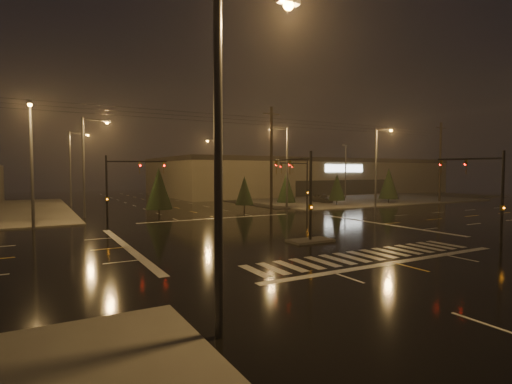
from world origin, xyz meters
The scene contains 27 objects.
ground centered at (0.00, 0.00, 0.00)m, with size 140.00×140.00×0.00m, color black.
sidewalk_ne centered at (30.00, 30.00, 0.06)m, with size 36.00×36.00×0.12m, color #4B4843.
median_island centered at (0.00, -4.00, 0.07)m, with size 3.00×1.60×0.15m, color #4B4843.
crosswalk centered at (0.00, -9.00, 0.01)m, with size 15.00×2.60×0.01m, color beige.
stop_bar_near centered at (0.00, -11.00, 0.01)m, with size 16.00×0.50×0.01m, color beige.
stop_bar_far centered at (0.00, 11.00, 0.01)m, with size 16.00×0.50×0.01m, color beige.
parking_lot centered at (35.00, 28.00, 0.04)m, with size 50.00×24.00×0.08m, color black.
retail_building centered at (35.00, 45.99, 3.84)m, with size 60.20×28.30×7.20m.
signal_mast_median centered at (0.00, -3.07, 3.75)m, with size 0.25×4.59×6.00m.
signal_mast_ne centered at (9.50, 10.14, 3.79)m, with size 4.84×1.86×6.00m.
signal_mast_nw centered at (-9.50, 10.14, 3.79)m, with size 4.84×1.86×6.00m.
signal_mast_se centered at (10.23, -9.75, 3.71)m, with size 1.55×3.87×6.00m.
streetlight_0 centered at (-11.18, -15.00, 5.80)m, with size 2.77×0.32×10.00m.
streetlight_1 centered at (-11.18, 18.00, 5.80)m, with size 2.77×0.32×10.00m.
streetlight_2 centered at (-11.18, 34.00, 5.80)m, with size 2.77×0.32×10.00m.
streetlight_3 centered at (11.18, 16.00, 5.80)m, with size 2.77×0.32×10.00m.
streetlight_4 centered at (11.18, 36.00, 5.80)m, with size 2.77×0.32×10.00m.
streetlight_5 centered at (-16.00, 11.18, 5.80)m, with size 0.32×2.77×10.00m.
streetlight_6 centered at (22.00, 11.18, 5.80)m, with size 0.32×2.77×10.00m.
utility_pole_1 centered at (8.00, 14.00, 6.13)m, with size 2.20×0.32×12.00m.
utility_pole_2 centered at (38.00, 14.00, 6.13)m, with size 2.20×0.32×12.00m.
conifer_0 centered at (12.28, 17.32, 2.59)m, with size 2.43×2.43×4.49m.
conifer_1 centered at (20.12, 16.70, 2.50)m, with size 2.31×2.31×4.31m.
conifer_2 centered at (28.92, 15.69, 2.90)m, with size 2.82×2.82×5.11m.
conifer_3 centered at (-4.47, 16.14, 2.87)m, with size 2.78×2.78×5.05m.
conifer_4 centered at (5.83, 16.53, 2.39)m, with size 2.17×2.17×4.09m.
car_parked centered at (21.15, 21.12, 0.68)m, with size 1.61×3.99×1.36m, color black.
Camera 1 is at (-15.98, -25.11, 4.68)m, focal length 28.00 mm.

